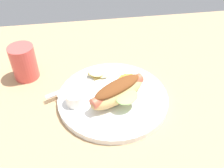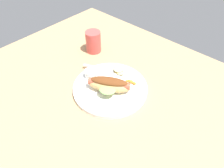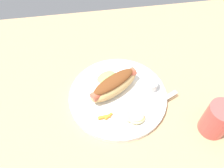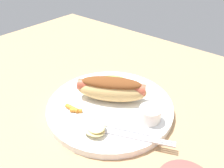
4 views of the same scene
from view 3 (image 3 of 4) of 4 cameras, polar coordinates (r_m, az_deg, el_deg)
ground_plane at (r=67.50cm, az=0.22°, el=-4.79°), size 120.00×90.00×1.80cm
plate at (r=66.81cm, az=1.48°, el=-3.09°), size 28.53×28.53×1.60cm
hot_dog at (r=64.60cm, az=0.45°, el=-0.12°), size 16.73×13.01×5.54cm
sauce_ramekin at (r=67.37cm, az=9.54°, el=-0.09°), size 4.53×4.53×3.03cm
fork at (r=64.97cm, az=10.44°, el=-5.27°), size 15.63×7.79×0.40cm
knife at (r=65.09cm, az=8.59°, el=-4.68°), size 13.75×6.82×0.36cm
chips_pile at (r=61.51cm, az=5.78°, el=-8.26°), size 6.68×5.34×1.94cm
carrot_garnish at (r=61.75cm, az=-1.61°, el=-8.24°), size 4.22×2.16×0.98cm
drinking_cup at (r=63.83cm, az=25.01°, el=-8.10°), size 7.03×7.03×10.02cm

